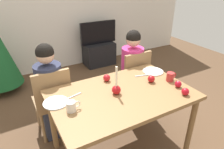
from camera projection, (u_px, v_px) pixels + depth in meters
name	position (u px, v px, depth m)	size (l,w,h in m)	color
ground_plane	(120.00, 148.00, 2.34)	(7.68, 7.68, 0.00)	brown
back_wall	(50.00, 4.00, 3.78)	(6.40, 0.10, 2.60)	silver
dining_table	(122.00, 100.00, 2.04)	(1.40, 0.90, 0.75)	olive
chair_left	(53.00, 99.00, 2.34)	(0.40, 0.40, 0.90)	#99754C
chair_right	(133.00, 77.00, 2.83)	(0.40, 0.40, 0.90)	#99754C
person_left_child	(51.00, 93.00, 2.34)	(0.30, 0.30, 1.17)	#33384C
person_right_child	(132.00, 72.00, 2.83)	(0.30, 0.30, 1.17)	#33384C
tv_stand	(99.00, 54.00, 4.40)	(0.64, 0.40, 0.48)	black
tv	(98.00, 33.00, 4.19)	(0.79, 0.05, 0.46)	black
candle_centerpiece	(116.00, 88.00, 1.97)	(0.09, 0.09, 0.29)	red
plate_left	(56.00, 103.00, 1.85)	(0.23, 0.23, 0.01)	silver
plate_right	(153.00, 71.00, 2.44)	(0.25, 0.25, 0.01)	white
mug_left	(71.00, 106.00, 1.73)	(0.13, 0.08, 0.09)	silver
mug_right	(170.00, 77.00, 2.22)	(0.13, 0.08, 0.10)	#B72D2D
fork_left	(74.00, 96.00, 1.95)	(0.18, 0.01, 0.01)	silver
fork_right	(142.00, 75.00, 2.34)	(0.18, 0.01, 0.01)	silver
apple_near_candle	(178.00, 84.00, 2.10)	(0.07, 0.07, 0.07)	#AE1022
apple_by_left_plate	(185.00, 92.00, 1.96)	(0.07, 0.07, 0.07)	red
apple_by_right_mug	(151.00, 79.00, 2.19)	(0.08, 0.08, 0.08)	#B01318
apple_far_edge	(107.00, 78.00, 2.22)	(0.08, 0.08, 0.08)	red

